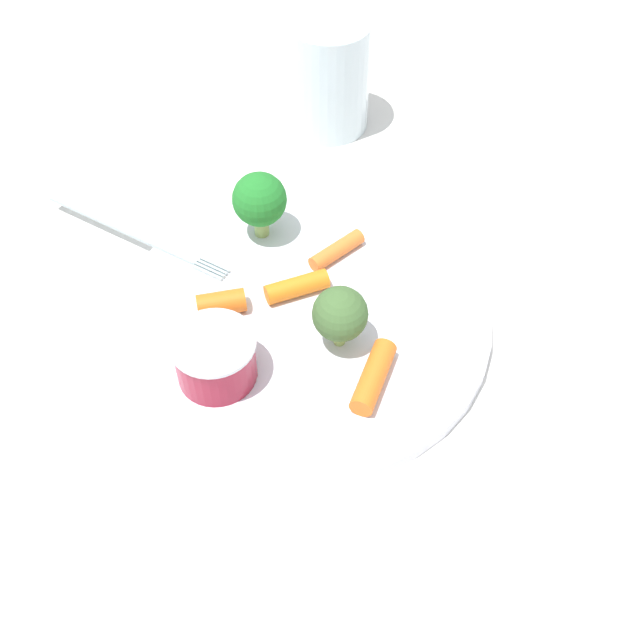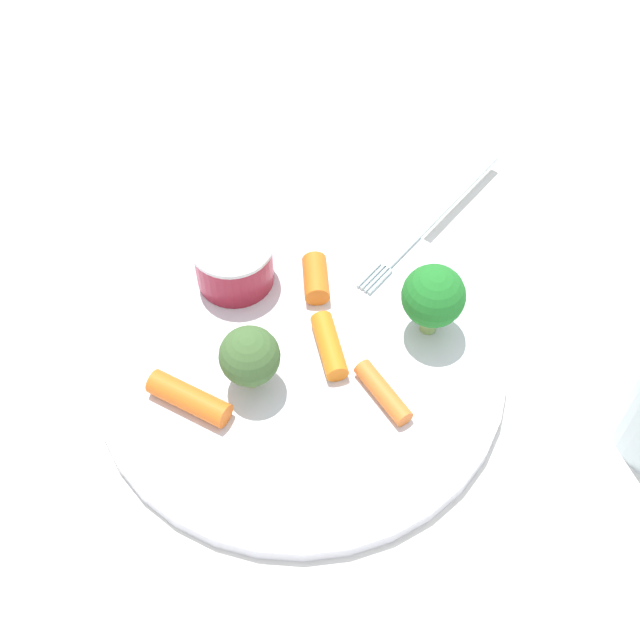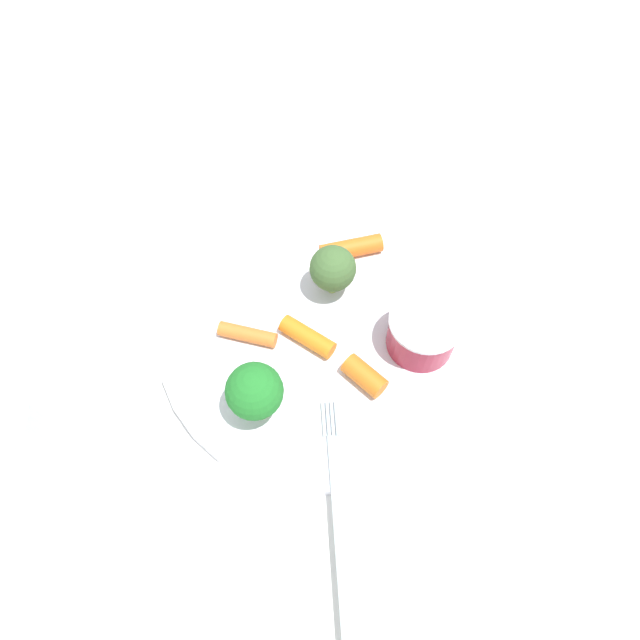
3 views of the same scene
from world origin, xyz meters
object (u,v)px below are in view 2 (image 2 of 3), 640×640
(broccoli_floret_0, at_px, (250,357))
(fork, at_px, (431,221))
(carrot_stick_3, at_px, (189,398))
(carrot_stick_0, at_px, (321,279))
(carrot_stick_1, at_px, (329,346))
(plate, at_px, (300,360))
(carrot_stick_2, at_px, (383,392))
(broccoli_floret_1, at_px, (433,297))
(sauce_cup, at_px, (234,262))

(broccoli_floret_0, xyz_separation_m, fork, (-0.10, -0.17, -0.03))
(broccoli_floret_0, bearing_deg, carrot_stick_3, 33.30)
(carrot_stick_0, distance_m, carrot_stick_1, 0.06)
(plate, bearing_deg, carrot_stick_2, 158.32)
(broccoli_floret_1, distance_m, carrot_stick_0, 0.09)
(plate, distance_m, carrot_stick_2, 0.07)
(broccoli_floret_0, height_order, carrot_stick_0, broccoli_floret_0)
(broccoli_floret_0, bearing_deg, carrot_stick_1, -144.65)
(carrot_stick_3, xyz_separation_m, fork, (-0.14, -0.19, -0.01))
(broccoli_floret_0, relative_size, carrot_stick_1, 1.06)
(plate, relative_size, fork, 1.74)
(sauce_cup, distance_m, fork, 0.16)
(carrot_stick_2, bearing_deg, plate, -21.68)
(carrot_stick_0, bearing_deg, broccoli_floret_0, 70.74)
(fork, bearing_deg, carrot_stick_0, 46.32)
(carrot_stick_0, distance_m, fork, 0.11)
(plate, xyz_separation_m, sauce_cup, (0.06, -0.06, 0.03))
(sauce_cup, distance_m, carrot_stick_0, 0.06)
(broccoli_floret_1, distance_m, carrot_stick_2, 0.07)
(broccoli_floret_0, relative_size, carrot_stick_2, 1.05)
(carrot_stick_0, relative_size, carrot_stick_3, 0.63)
(sauce_cup, xyz_separation_m, broccoli_floret_0, (-0.03, 0.09, 0.01))
(sauce_cup, relative_size, carrot_stick_2, 1.19)
(plate, bearing_deg, carrot_stick_0, -93.32)
(carrot_stick_3, bearing_deg, broccoli_floret_1, -149.07)
(sauce_cup, relative_size, broccoli_floret_0, 1.14)
(sauce_cup, height_order, carrot_stick_0, sauce_cup)
(broccoli_floret_1, bearing_deg, fork, -85.83)
(sauce_cup, height_order, fork, sauce_cup)
(sauce_cup, distance_m, broccoli_floret_1, 0.15)
(plate, distance_m, broccoli_floret_0, 0.05)
(carrot_stick_0, bearing_deg, fork, -133.68)
(carrot_stick_1, distance_m, carrot_stick_3, 0.10)
(broccoli_floret_0, bearing_deg, broccoli_floret_1, -149.88)
(carrot_stick_0, distance_m, carrot_stick_2, 0.10)
(carrot_stick_1, distance_m, fork, 0.14)
(plate, xyz_separation_m, broccoli_floret_1, (-0.08, -0.04, 0.04))
(carrot_stick_3, distance_m, fork, 0.24)
(broccoli_floret_1, bearing_deg, carrot_stick_2, 68.52)
(carrot_stick_1, relative_size, carrot_stick_2, 0.99)
(broccoli_floret_0, distance_m, carrot_stick_3, 0.05)
(plate, bearing_deg, carrot_stick_1, -162.72)
(carrot_stick_1, xyz_separation_m, carrot_stick_2, (-0.04, 0.03, -0.00))
(carrot_stick_2, bearing_deg, carrot_stick_0, -56.56)
(broccoli_floret_0, relative_size, broccoli_floret_1, 0.88)
(broccoli_floret_1, distance_m, fork, 0.11)
(carrot_stick_2, bearing_deg, carrot_stick_3, 12.39)
(fork, bearing_deg, carrot_stick_1, 66.43)
(carrot_stick_0, xyz_separation_m, carrot_stick_1, (-0.02, 0.06, -0.00))
(carrot_stick_3, bearing_deg, carrot_stick_1, -145.54)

